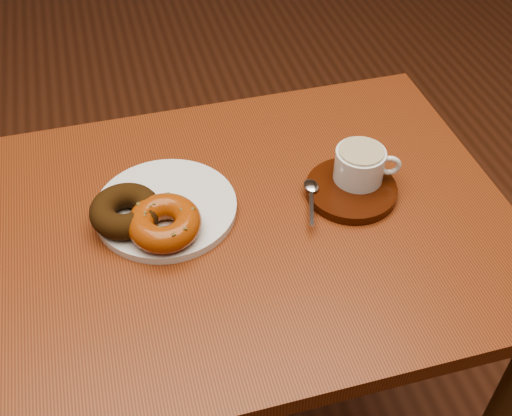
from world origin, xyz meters
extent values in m
cube|color=brown|center=(0.29, -0.05, 0.76)|extent=(0.83, 0.62, 0.03)
cylinder|color=#462C14|center=(-0.08, 0.22, 0.37)|extent=(0.05, 0.05, 0.74)
cylinder|color=#462C14|center=(0.66, 0.22, 0.37)|extent=(0.05, 0.05, 0.74)
cylinder|color=silver|center=(0.18, 0.00, 0.78)|extent=(0.28, 0.28, 0.01)
torus|color=#311C09|center=(0.12, -0.01, 0.81)|extent=(0.13, 0.13, 0.04)
torus|color=#9A4210|center=(0.17, -0.05, 0.81)|extent=(0.14, 0.14, 0.04)
cube|color=#52421B|center=(0.20, -0.05, 0.83)|extent=(0.01, 0.00, 0.00)
cube|color=#52421B|center=(0.20, -0.04, 0.83)|extent=(0.01, 0.01, 0.00)
cube|color=#52421B|center=(0.19, -0.03, 0.83)|extent=(0.01, 0.01, 0.00)
cube|color=#52421B|center=(0.18, -0.02, 0.83)|extent=(0.01, 0.01, 0.00)
cube|color=#52421B|center=(0.17, -0.02, 0.83)|extent=(0.01, 0.01, 0.00)
cube|color=#52421B|center=(0.16, -0.02, 0.83)|extent=(0.01, 0.01, 0.00)
cube|color=#52421B|center=(0.15, -0.03, 0.83)|extent=(0.01, 0.01, 0.00)
cube|color=#52421B|center=(0.14, -0.04, 0.83)|extent=(0.01, 0.01, 0.00)
cube|color=#52421B|center=(0.13, -0.05, 0.83)|extent=(0.01, 0.01, 0.00)
cube|color=#52421B|center=(0.13, -0.06, 0.83)|extent=(0.01, 0.01, 0.00)
cube|color=#52421B|center=(0.14, -0.07, 0.83)|extent=(0.01, 0.01, 0.00)
cube|color=#52421B|center=(0.15, -0.08, 0.83)|extent=(0.01, 0.01, 0.00)
cube|color=#52421B|center=(0.16, -0.09, 0.83)|extent=(0.01, 0.01, 0.00)
cube|color=#52421B|center=(0.17, -0.09, 0.83)|extent=(0.01, 0.01, 0.00)
cube|color=#52421B|center=(0.18, -0.08, 0.83)|extent=(0.01, 0.01, 0.00)
cube|color=#52421B|center=(0.19, -0.08, 0.83)|extent=(0.01, 0.01, 0.00)
cube|color=#52421B|center=(0.20, -0.07, 0.83)|extent=(0.01, 0.01, 0.00)
cylinder|color=#321206|center=(0.47, -0.03, 0.78)|extent=(0.18, 0.18, 0.02)
cylinder|color=silver|center=(0.48, -0.02, 0.82)|extent=(0.08, 0.08, 0.05)
cylinder|color=brown|center=(0.48, -0.02, 0.84)|extent=(0.07, 0.07, 0.00)
torus|color=silver|center=(0.53, -0.03, 0.82)|extent=(0.04, 0.02, 0.04)
ellipsoid|color=silver|center=(0.41, -0.02, 0.79)|extent=(0.02, 0.03, 0.01)
cube|color=silver|center=(0.39, -0.06, 0.79)|extent=(0.03, 0.08, 0.00)
camera|label=1|loc=(0.13, -0.71, 1.47)|focal=45.00mm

